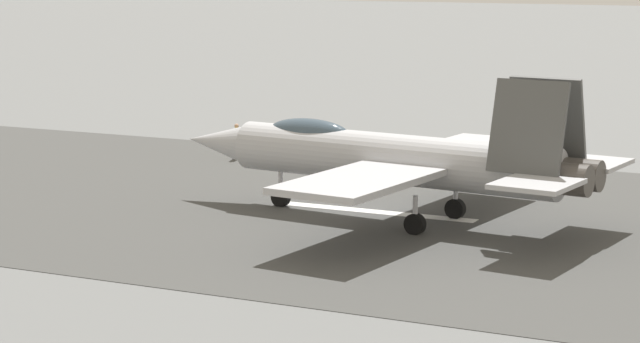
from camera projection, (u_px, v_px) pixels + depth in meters
The scene contains 5 objects.
ground_plane at pixel (374, 212), 48.09m from camera, with size 400.00×400.00×0.00m, color slate.
runway_strip at pixel (374, 212), 48.08m from camera, with size 240.00×26.00×0.02m.
fighter_jet at pixel (393, 157), 46.09m from camera, with size 17.76×15.05×5.60m.
crew_person at pixel (237, 141), 60.32m from camera, with size 0.36×0.69×1.73m.
marker_cone_mid at pixel (383, 150), 61.64m from camera, with size 0.44×0.44×0.55m, color orange.
Camera 1 is at (-18.53, 43.36, 9.78)m, focal length 70.37 mm.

